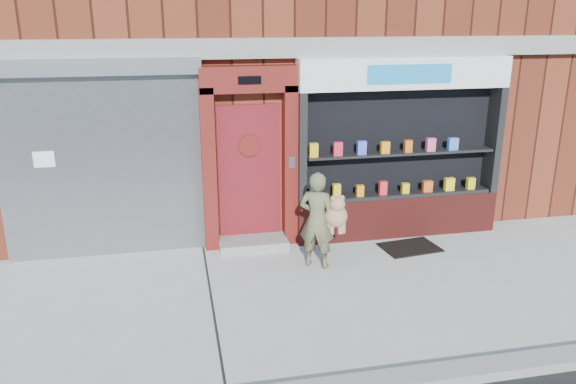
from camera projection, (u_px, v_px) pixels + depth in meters
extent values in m
plane|color=#9E9E99|center=(325.00, 291.00, 7.71)|extent=(80.00, 80.00, 0.00)
cube|color=gray|center=(381.00, 384.00, 5.69)|extent=(60.00, 0.30, 0.12)
cube|color=gray|center=(296.00, 48.00, 8.55)|extent=(12.00, 0.16, 0.30)
cube|color=gray|center=(103.00, 169.00, 8.52)|extent=(3.00, 0.10, 2.80)
cube|color=slate|center=(91.00, 67.00, 8.00)|extent=(3.10, 0.30, 0.24)
cube|color=white|center=(44.00, 159.00, 8.24)|extent=(0.30, 0.01, 0.24)
cube|color=#51110D|center=(209.00, 171.00, 8.79)|extent=(0.22, 0.28, 2.60)
cube|color=#51110D|center=(290.00, 166.00, 9.04)|extent=(0.22, 0.28, 2.60)
cube|color=#51110D|center=(248.00, 79.00, 8.49)|extent=(1.50, 0.28, 0.40)
cube|color=black|center=(250.00, 80.00, 8.35)|extent=(0.35, 0.01, 0.12)
cube|color=maroon|center=(249.00, 173.00, 9.04)|extent=(1.00, 0.06, 2.20)
cylinder|color=black|center=(249.00, 146.00, 8.87)|extent=(0.28, 0.02, 0.28)
cylinder|color=#51110D|center=(249.00, 146.00, 8.86)|extent=(0.34, 0.02, 0.34)
cube|color=gray|center=(253.00, 243.00, 9.13)|extent=(1.10, 0.55, 0.15)
cube|color=slate|center=(292.00, 162.00, 8.87)|extent=(0.10, 0.02, 0.18)
cube|color=maroon|center=(396.00, 215.00, 9.63)|extent=(3.50, 0.40, 0.70)
cube|color=black|center=(301.00, 148.00, 8.92)|extent=(0.12, 0.40, 1.80)
cube|color=black|center=(493.00, 139.00, 9.58)|extent=(0.12, 0.40, 1.80)
cube|color=black|center=(396.00, 141.00, 9.42)|extent=(3.30, 0.03, 1.80)
cube|color=black|center=(397.00, 194.00, 9.51)|extent=(3.20, 0.36, 0.06)
cube|color=black|center=(400.00, 152.00, 9.30)|extent=(3.20, 0.36, 0.04)
cube|color=white|center=(405.00, 73.00, 8.90)|extent=(3.50, 0.40, 0.50)
cube|color=#1A82C6|center=(410.00, 74.00, 8.71)|extent=(1.40, 0.01, 0.30)
cube|color=green|center=(313.00, 194.00, 9.11)|extent=(0.12, 0.09, 0.18)
cube|color=yellow|center=(337.00, 191.00, 9.18)|extent=(0.12, 0.09, 0.24)
cube|color=orange|center=(360.00, 191.00, 9.27)|extent=(0.12, 0.09, 0.19)
cube|color=red|center=(383.00, 188.00, 9.34)|extent=(0.13, 0.09, 0.23)
cube|color=yellow|center=(405.00, 188.00, 9.42)|extent=(0.12, 0.09, 0.17)
cube|color=#DA5516|center=(427.00, 186.00, 9.50)|extent=(0.16, 0.09, 0.19)
cube|color=yellow|center=(449.00, 184.00, 9.57)|extent=(0.16, 0.09, 0.22)
cube|color=yellow|center=(471.00, 183.00, 9.65)|extent=(0.13, 0.09, 0.20)
cube|color=gold|center=(313.00, 150.00, 8.89)|extent=(0.14, 0.09, 0.22)
cube|color=red|center=(338.00, 149.00, 8.97)|extent=(0.14, 0.09, 0.22)
cube|color=#4356E5|center=(362.00, 148.00, 9.05)|extent=(0.14, 0.09, 0.22)
cube|color=orange|center=(385.00, 147.00, 9.13)|extent=(0.14, 0.09, 0.19)
cube|color=orange|center=(408.00, 146.00, 9.20)|extent=(0.12, 0.09, 0.20)
cube|color=#F85288|center=(431.00, 145.00, 9.28)|extent=(0.15, 0.09, 0.22)
cube|color=#4072DB|center=(453.00, 144.00, 9.36)|extent=(0.17, 0.09, 0.20)
imported|color=brown|center=(317.00, 220.00, 8.28)|extent=(0.64, 0.57, 1.47)
sphere|color=#9D734E|center=(336.00, 216.00, 8.25)|extent=(0.34, 0.34, 0.34)
sphere|color=#9D734E|center=(337.00, 204.00, 8.14)|extent=(0.23, 0.23, 0.23)
sphere|color=#9D734E|center=(333.00, 198.00, 8.10)|extent=(0.08, 0.08, 0.08)
sphere|color=#9D734E|center=(342.00, 198.00, 8.13)|extent=(0.08, 0.08, 0.08)
cylinder|color=#9D734E|center=(328.00, 227.00, 8.28)|extent=(0.08, 0.08, 0.20)
cylinder|color=#9D734E|center=(343.00, 226.00, 8.33)|extent=(0.08, 0.08, 0.20)
cylinder|color=#9D734E|center=(332.00, 228.00, 8.27)|extent=(0.08, 0.08, 0.20)
cylinder|color=#9D734E|center=(340.00, 227.00, 8.30)|extent=(0.08, 0.08, 0.20)
cube|color=black|center=(410.00, 247.00, 9.14)|extent=(0.98, 0.74, 0.02)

